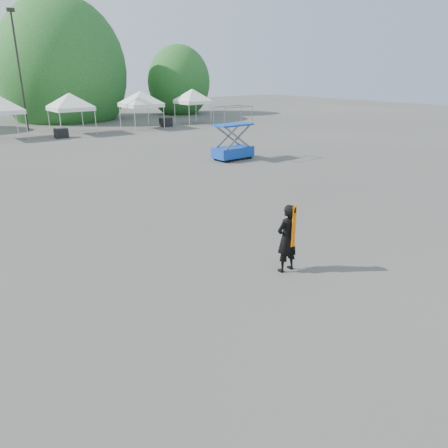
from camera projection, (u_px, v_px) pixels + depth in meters
ground at (231, 255)px, 12.93m from camera, size 120.00×120.00×0.00m
light_pole_east at (19, 64)px, 36.49m from camera, size 0.60×0.25×9.80m
tree_mid_e at (63, 72)px, 45.39m from camera, size 5.12×5.12×7.79m
tree_far_e at (179, 82)px, 51.88m from camera, size 3.84×3.84×5.84m
tent_f at (69, 96)px, 35.58m from camera, size 4.35×4.35×3.88m
tent_g at (140, 94)px, 38.91m from camera, size 4.39×4.39×3.88m
tent_h at (192, 92)px, 42.49m from camera, size 3.91×3.91×3.88m
man at (287, 238)px, 11.65m from camera, size 0.69×0.46×1.88m
scissor_lift at (233, 133)px, 25.94m from camera, size 2.44×1.24×3.13m
crate_mid at (61, 133)px, 34.53m from camera, size 0.98×0.77×0.74m
crate_east at (166, 122)px, 41.17m from camera, size 1.09×0.89×0.80m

